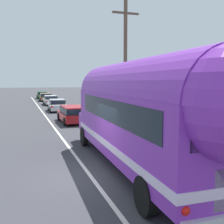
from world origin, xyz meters
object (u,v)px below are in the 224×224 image
object	(u,v)px
utility_pole	(125,65)
car_second	(57,105)
painted_bus	(143,111)
car_fourth	(46,96)
car_lead	(73,113)
car_fifth	(42,95)
car_third	(51,100)

from	to	relation	value
utility_pole	car_second	distance (m)	14.85
painted_bus	car_second	world-z (taller)	painted_bus
painted_bus	car_second	bearing A→B (deg)	90.48
car_fourth	car_lead	bearing A→B (deg)	-90.37
utility_pole	car_second	size ratio (longest dim) A/B	1.99
car_lead	car_second	bearing A→B (deg)	90.37
car_lead	car_fourth	bearing A→B (deg)	89.63
utility_pole	car_lead	size ratio (longest dim) A/B	1.86
car_lead	car_fourth	xyz separation A→B (m)	(0.17, 26.17, -0.01)
car_fifth	car_second	bearing A→B (deg)	-90.44
car_third	car_fifth	bearing A→B (deg)	90.15
car_third	painted_bus	bearing A→B (deg)	-90.07
car_second	car_fourth	bearing A→B (deg)	89.22
car_second	car_third	size ratio (longest dim) A/B	0.99
utility_pole	car_second	bearing A→B (deg)	100.56
car_lead	car_fifth	distance (m)	33.17
car_lead	car_third	size ratio (longest dim) A/B	1.06
utility_pole	car_fourth	size ratio (longest dim) A/B	1.79
painted_bus	car_fifth	bearing A→B (deg)	90.00
utility_pole	car_third	distance (m)	23.37
car_lead	painted_bus	bearing A→B (deg)	-89.44
car_third	car_fifth	distance (m)	15.18
car_fourth	painted_bus	bearing A→B (deg)	-90.07
painted_bus	car_fifth	size ratio (longest dim) A/B	2.81
painted_bus	car_fourth	xyz separation A→B (m)	(0.05, 38.93, -1.51)
utility_pole	car_fifth	xyz separation A→B (m)	(-2.45, 38.13, -3.69)
car_second	car_fourth	world-z (taller)	same
car_third	car_lead	bearing A→B (deg)	-90.52
utility_pole	painted_bus	world-z (taller)	utility_pole
painted_bus	car_third	xyz separation A→B (m)	(0.04, 30.75, -1.57)
painted_bus	car_lead	distance (m)	12.85
car_third	car_second	bearing A→B (deg)	-91.45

